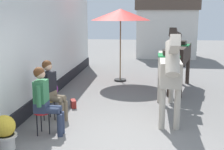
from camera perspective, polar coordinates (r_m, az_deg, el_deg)
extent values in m
plane|color=slate|center=(8.66, 4.02, -4.48)|extent=(40.00, 40.00, 0.00)
cube|color=white|center=(7.44, -16.49, 5.76)|extent=(0.30, 14.00, 3.40)
cube|color=black|center=(7.73, -15.70, -5.51)|extent=(0.34, 14.00, 0.36)
cube|color=silver|center=(17.29, 10.17, 7.83)|extent=(3.20, 2.40, 2.60)
cube|color=brown|center=(17.27, 10.38, 13.63)|extent=(3.40, 2.60, 0.90)
cylinder|color=red|center=(6.17, -13.29, -6.96)|extent=(0.34, 0.34, 0.03)
cylinder|color=black|center=(6.21, -11.95, -9.14)|extent=(0.02, 0.02, 0.45)
cylinder|color=black|center=(6.38, -13.44, -8.63)|extent=(0.02, 0.02, 0.45)
cylinder|color=black|center=(6.17, -14.18, -9.39)|extent=(0.02, 0.02, 0.45)
cube|color=#2D3851|center=(6.14, -13.34, -5.94)|extent=(0.24, 0.32, 0.20)
cube|color=#337247|center=(6.05, -13.48, -3.05)|extent=(0.22, 0.34, 0.44)
sphere|color=tan|center=(5.97, -13.64, 0.20)|extent=(0.20, 0.20, 0.20)
sphere|color=#593319|center=(5.97, -13.84, 0.48)|extent=(0.22, 0.22, 0.22)
cylinder|color=#2D3851|center=(6.17, -11.40, -6.26)|extent=(0.38, 0.13, 0.13)
cylinder|color=#2D3851|center=(6.21, -9.59, -8.98)|extent=(0.11, 0.11, 0.46)
cylinder|color=#2D3851|center=(6.02, -11.85, -6.72)|extent=(0.38, 0.13, 0.13)
cylinder|color=#2D3851|center=(6.07, -10.00, -9.51)|extent=(0.11, 0.11, 0.46)
cylinder|color=#337247|center=(6.24, -12.69, -3.05)|extent=(0.09, 0.09, 0.42)
cylinder|color=#337247|center=(5.88, -13.92, -4.02)|extent=(0.09, 0.09, 0.42)
cylinder|color=gold|center=(6.98, -11.99, -4.72)|extent=(0.34, 0.34, 0.03)
cylinder|color=black|center=(6.97, -10.97, -6.76)|extent=(0.02, 0.02, 0.45)
cylinder|color=black|center=(7.18, -11.80, -6.24)|extent=(0.02, 0.02, 0.45)
cylinder|color=black|center=(7.00, -12.96, -6.78)|extent=(0.02, 0.02, 0.45)
cube|color=brown|center=(6.95, -12.03, -3.81)|extent=(0.32, 0.38, 0.20)
cube|color=black|center=(6.87, -12.15, -1.24)|extent=(0.31, 0.39, 0.44)
sphere|color=tan|center=(6.80, -12.27, 1.64)|extent=(0.20, 0.20, 0.20)
sphere|color=#593319|center=(6.81, -12.42, 1.90)|extent=(0.22, 0.22, 0.22)
cylinder|color=brown|center=(6.92, -10.35, -4.24)|extent=(0.40, 0.24, 0.13)
cylinder|color=brown|center=(6.91, -8.94, -6.82)|extent=(0.11, 0.11, 0.46)
cylinder|color=brown|center=(6.79, -11.10, -4.57)|extent=(0.40, 0.24, 0.13)
cylinder|color=brown|center=(6.78, -9.67, -7.20)|extent=(0.11, 0.11, 0.46)
cylinder|color=black|center=(7.03, -11.05, -1.32)|extent=(0.09, 0.09, 0.42)
cylinder|color=black|center=(6.72, -12.98, -2.01)|extent=(0.09, 0.09, 0.42)
cube|color=#B2A899|center=(7.16, 10.78, 1.45)|extent=(0.48, 2.21, 0.52)
cylinder|color=#B2A899|center=(6.39, 12.40, -6.42)|extent=(0.13, 0.13, 0.90)
cylinder|color=#B2A899|center=(6.37, 9.61, -6.36)|extent=(0.13, 0.13, 0.90)
cylinder|color=#B2A899|center=(8.25, 11.32, -2.26)|extent=(0.13, 0.13, 0.90)
cylinder|color=#B2A899|center=(8.24, 9.17, -2.21)|extent=(0.13, 0.13, 0.90)
cylinder|color=#B2A899|center=(5.91, 11.54, 3.14)|extent=(0.29, 0.64, 0.73)
cube|color=#B2A899|center=(5.54, 11.90, 5.76)|extent=(0.19, 0.53, 0.40)
cube|color=black|center=(5.92, 11.58, 4.51)|extent=(0.05, 0.63, 0.48)
cylinder|color=black|center=(8.33, 10.30, 0.97)|extent=(0.10, 0.10, 0.65)
cube|color=#197238|center=(7.22, 10.83, 3.74)|extent=(0.51, 0.61, 0.03)
cube|color=black|center=(7.21, 10.85, 4.29)|extent=(0.29, 0.44, 0.12)
cube|color=#2D231E|center=(9.66, 12.99, 3.97)|extent=(0.95, 2.24, 0.52)
cylinder|color=#2D231E|center=(8.81, 12.95, -1.45)|extent=(0.13, 0.13, 0.90)
cylinder|color=#2D231E|center=(8.85, 10.96, -1.30)|extent=(0.13, 0.13, 0.90)
cylinder|color=#2D231E|center=(10.70, 14.32, 0.78)|extent=(0.13, 0.13, 0.90)
cylinder|color=#2D231E|center=(10.73, 12.67, 0.89)|extent=(0.13, 0.13, 0.90)
cylinder|color=#2D231E|center=(8.44, 12.04, 5.61)|extent=(0.42, 0.68, 0.73)
cube|color=#2D231E|center=(8.07, 11.77, 7.54)|extent=(0.30, 0.56, 0.40)
cube|color=black|center=(8.44, 12.10, 6.56)|extent=(0.19, 0.62, 0.48)
cylinder|color=black|center=(10.82, 13.72, 3.27)|extent=(0.12, 0.12, 0.65)
cube|color=#197238|center=(9.73, 13.14, 5.65)|extent=(0.63, 0.70, 0.03)
cube|color=black|center=(9.72, 13.16, 6.06)|extent=(0.38, 0.49, 0.12)
cylinder|color=beige|center=(5.80, -19.80, -12.02)|extent=(0.34, 0.34, 0.28)
cylinder|color=beige|center=(5.76, -19.89, -10.92)|extent=(0.43, 0.43, 0.04)
sphere|color=gold|center=(5.69, -20.01, -9.24)|extent=(0.40, 0.40, 0.40)
cylinder|color=#4C4C51|center=(8.13, -11.65, -4.75)|extent=(0.34, 0.34, 0.28)
cylinder|color=#4C4C51|center=(8.10, -11.68, -3.94)|extent=(0.43, 0.43, 0.04)
sphere|color=purple|center=(8.05, -11.73, -2.70)|extent=(0.40, 0.40, 0.40)
cylinder|color=black|center=(10.87, 1.58, -0.96)|extent=(0.44, 0.44, 0.06)
cylinder|color=olive|center=(10.68, 1.61, 4.65)|extent=(0.04, 0.04, 2.20)
cone|color=red|center=(10.60, 1.65, 11.53)|extent=(2.10, 2.10, 0.40)
cube|color=maroon|center=(7.86, -7.43, -5.47)|extent=(0.22, 0.30, 0.20)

